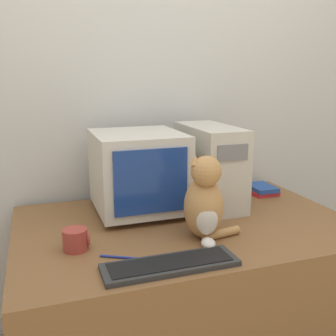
% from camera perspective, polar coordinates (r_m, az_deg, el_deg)
% --- Properties ---
extents(wall_back, '(7.00, 0.05, 2.50)m').
position_cam_1_polar(wall_back, '(2.12, -2.64, 11.15)').
color(wall_back, silver).
rests_on(wall_back, ground_plane).
extents(desk, '(1.44, 0.93, 0.71)m').
position_cam_1_polar(desk, '(1.88, 2.51, -17.92)').
color(desk, brown).
rests_on(desk, ground_plane).
extents(crt_monitor, '(0.39, 0.43, 0.37)m').
position_cam_1_polar(crt_monitor, '(1.81, -4.36, -0.50)').
color(crt_monitor, beige).
rests_on(crt_monitor, desk).
extents(computer_tower, '(0.21, 0.46, 0.39)m').
position_cam_1_polar(computer_tower, '(1.92, 6.06, 0.34)').
color(computer_tower, beige).
rests_on(computer_tower, desk).
extents(keyboard, '(0.46, 0.14, 0.02)m').
position_cam_1_polar(keyboard, '(1.35, 0.35, -13.83)').
color(keyboard, '#2D2D2D').
rests_on(keyboard, desk).
extents(cat, '(0.24, 0.26, 0.34)m').
position_cam_1_polar(cat, '(1.53, 5.32, -5.03)').
color(cat, '#B7844C').
rests_on(cat, desk).
extents(book_stack, '(0.14, 0.19, 0.04)m').
position_cam_1_polar(book_stack, '(2.19, 13.31, -3.03)').
color(book_stack, red).
rests_on(book_stack, desk).
extents(pen, '(0.13, 0.08, 0.01)m').
position_cam_1_polar(pen, '(1.42, -7.06, -12.73)').
color(pen, navy).
rests_on(pen, desk).
extents(mug, '(0.10, 0.09, 0.08)m').
position_cam_1_polar(mug, '(1.49, -13.23, -10.09)').
color(mug, '#9E382D').
rests_on(mug, desk).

